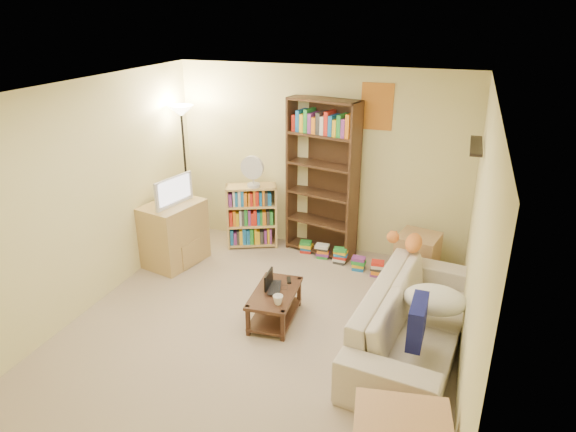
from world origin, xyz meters
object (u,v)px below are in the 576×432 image
(mug, at_px, (278,300))
(desk_fan, at_px, (253,171))
(laptop, at_px, (279,288))
(television, at_px, (170,190))
(short_bookshelf, at_px, (252,216))
(coffee_table, at_px, (275,302))
(side_table, at_px, (417,255))
(tabby_cat, at_px, (410,242))
(tv_stand, at_px, (174,233))
(tall_bookshelf, at_px, (322,175))
(sofa, at_px, (415,319))
(floor_lamp, at_px, (183,135))

(mug, distance_m, desk_fan, 2.24)
(mug, xyz_separation_m, desk_fan, (-1.03, 1.85, 0.73))
(laptop, bearing_deg, television, 49.27)
(television, height_order, short_bookshelf, television)
(coffee_table, height_order, side_table, side_table)
(laptop, height_order, mug, mug)
(laptop, xyz_separation_m, mug, (0.09, -0.28, 0.04))
(desk_fan, bearing_deg, short_bookshelf, 138.34)
(tabby_cat, bearing_deg, coffee_table, -145.56)
(coffee_table, xyz_separation_m, tv_stand, (-1.73, 0.86, 0.20))
(side_table, bearing_deg, short_bookshelf, 176.88)
(tv_stand, xyz_separation_m, television, (0.00, 0.00, 0.60))
(desk_fan, bearing_deg, television, -136.60)
(television, bearing_deg, tv_stand, 0.00)
(television, height_order, tall_bookshelf, tall_bookshelf)
(tabby_cat, height_order, desk_fan, desk_fan)
(short_bookshelf, bearing_deg, coffee_table, -83.92)
(tv_stand, height_order, television, television)
(sofa, distance_m, tall_bookshelf, 2.45)
(sofa, xyz_separation_m, floor_lamp, (-3.35, 1.53, 1.24))
(coffee_table, relative_size, tv_stand, 0.99)
(floor_lamp, bearing_deg, tall_bookshelf, 8.18)
(side_table, bearing_deg, mug, -124.65)
(tv_stand, relative_size, tall_bookshelf, 0.39)
(coffee_table, bearing_deg, tabby_cat, 30.38)
(sofa, height_order, side_table, sofa)
(tv_stand, xyz_separation_m, floor_lamp, (-0.15, 0.66, 1.15))
(sofa, relative_size, tabby_cat, 4.49)
(tv_stand, relative_size, desk_fan, 1.89)
(desk_fan, relative_size, side_table, 0.80)
(tabby_cat, height_order, tv_stand, tabby_cat)
(tall_bookshelf, bearing_deg, side_table, 2.91)
(floor_lamp, bearing_deg, laptop, -37.56)
(tabby_cat, height_order, laptop, tabby_cat)
(desk_fan, height_order, floor_lamp, floor_lamp)
(laptop, xyz_separation_m, desk_fan, (-0.94, 1.57, 0.77))
(sofa, distance_m, mug, 1.37)
(tall_bookshelf, bearing_deg, laptop, -76.14)
(short_bookshelf, xyz_separation_m, desk_fan, (0.05, -0.04, 0.68))
(television, distance_m, side_table, 3.23)
(coffee_table, relative_size, side_table, 1.50)
(tabby_cat, height_order, coffee_table, tabby_cat)
(laptop, relative_size, floor_lamp, 0.19)
(desk_fan, bearing_deg, tv_stand, -136.60)
(tabby_cat, relative_size, short_bookshelf, 0.58)
(coffee_table, distance_m, desk_fan, 2.08)
(tabby_cat, relative_size, laptop, 1.41)
(desk_fan, distance_m, side_table, 2.42)
(mug, xyz_separation_m, television, (-1.85, 1.08, 0.61))
(tabby_cat, height_order, side_table, tabby_cat)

